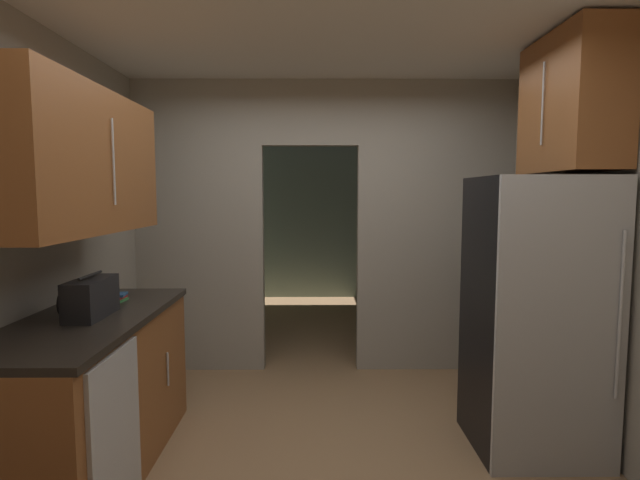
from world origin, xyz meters
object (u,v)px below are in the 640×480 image
Objects in this scene: refrigerator at (535,315)px; book_stack at (116,297)px; dishwasher at (116,441)px; boombox at (91,298)px.

book_stack is (-2.68, 0.11, 0.09)m from refrigerator.
refrigerator is 2.69m from book_stack.
book_stack is at bearing 110.79° from dishwasher.
refrigerator is at bearing -2.45° from book_stack.
book_stack is at bearing 177.55° from refrigerator.
book_stack is (-0.33, 0.87, 0.52)m from dishwasher.
dishwasher is 6.12× the size of book_stack.
dishwasher is 2.26× the size of boombox.
refrigerator is 12.14× the size of book_stack.
dishwasher is at bearing -162.21° from refrigerator.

